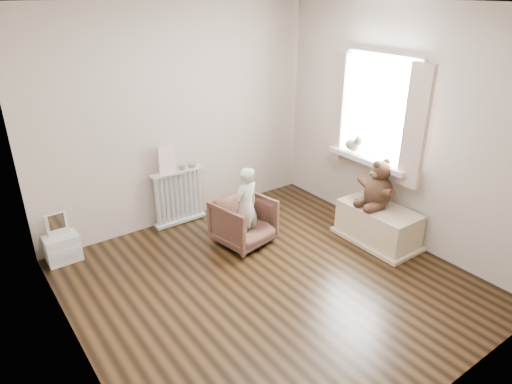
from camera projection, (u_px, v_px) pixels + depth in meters
floor at (270, 283)px, 4.57m from camera, size 3.60×3.60×0.01m
ceiling at (275, 3)px, 3.49m from camera, size 3.60×3.60×0.01m
back_wall at (178, 118)px, 5.36m from camera, size 3.60×0.02×2.60m
front_wall at (458, 249)px, 2.70m from camera, size 3.60×0.02×2.60m
left_wall at (61, 217)px, 3.07m from camera, size 0.02×3.60×2.60m
right_wall at (402, 128)px, 4.99m from camera, size 0.02×3.60×2.60m
window at (380, 109)px, 5.13m from camera, size 0.03×0.90×1.10m
window_sill at (369, 159)px, 5.32m from camera, size 0.22×1.10×0.06m
curtain_left at (415, 128)px, 4.68m from camera, size 0.06×0.26×1.30m
curtain_right at (336, 106)px, 5.52m from camera, size 0.06×0.26×1.30m
radiator at (179, 194)px, 5.58m from camera, size 0.66×0.13×0.70m
paper_doll at (167, 159)px, 5.32m from camera, size 0.21×0.02×0.34m
tin_a at (183, 167)px, 5.48m from camera, size 0.09×0.09×0.06m
tin_b at (192, 165)px, 5.55m from camera, size 0.10×0.10×0.05m
toy_vanity at (61, 238)px, 4.85m from camera, size 0.35×0.25×0.54m
armchair at (244, 222)px, 5.18m from camera, size 0.68×0.69×0.54m
child at (246, 207)px, 5.06m from camera, size 0.37×0.28×0.93m
toy_bench at (378, 225)px, 5.26m from camera, size 0.48×0.90×0.42m
teddy_bear at (379, 186)px, 5.11m from camera, size 0.48×0.39×0.55m
plush_cat at (353, 143)px, 5.45m from camera, size 0.24×0.29×0.22m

